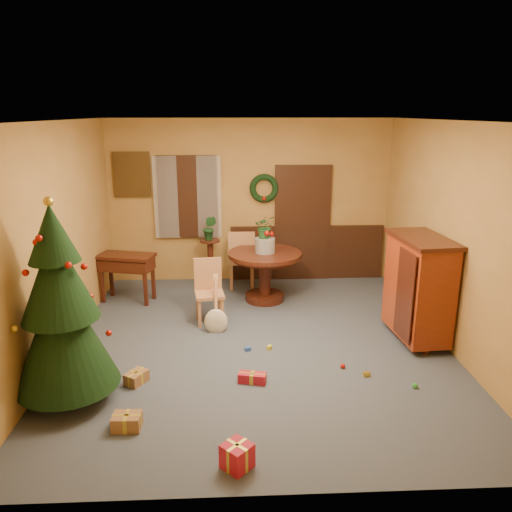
{
  "coord_description": "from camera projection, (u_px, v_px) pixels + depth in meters",
  "views": [
    {
      "loc": [
        -0.31,
        -6.09,
        3.01
      ],
      "look_at": [
        -0.0,
        0.4,
        1.12
      ],
      "focal_mm": 35.0,
      "sensor_mm": 36.0,
      "label": 1
    }
  ],
  "objects": [
    {
      "name": "room_envelope",
      "position": [
        261.0,
        220.0,
        8.99
      ],
      "size": [
        5.5,
        5.5,
        5.5
      ],
      "color": "#333C4A",
      "rests_on": "ground"
    },
    {
      "name": "dining_table",
      "position": [
        265.0,
        267.0,
        8.1
      ],
      "size": [
        1.19,
        1.19,
        0.82
      ],
      "color": "black",
      "rests_on": "floor"
    },
    {
      "name": "urn",
      "position": [
        265.0,
        245.0,
        8.0
      ],
      "size": [
        0.32,
        0.32,
        0.24
      ],
      "primitive_type": "cylinder",
      "color": "slate",
      "rests_on": "dining_table"
    },
    {
      "name": "centerpiece_plant",
      "position": [
        265.0,
        227.0,
        7.91
      ],
      "size": [
        0.34,
        0.29,
        0.37
      ],
      "primitive_type": "imported",
      "color": "#1E4C23",
      "rests_on": "urn"
    },
    {
      "name": "chair_near",
      "position": [
        209.0,
        288.0,
        7.33
      ],
      "size": [
        0.46,
        0.46,
        0.94
      ],
      "color": "#A06B40",
      "rests_on": "floor"
    },
    {
      "name": "chair_far",
      "position": [
        242.0,
        258.0,
        8.67
      ],
      "size": [
        0.46,
        0.46,
        1.05
      ],
      "color": "#A06B40",
      "rests_on": "floor"
    },
    {
      "name": "guitar",
      "position": [
        216.0,
        306.0,
        6.96
      ],
      "size": [
        0.41,
        0.55,
        0.76
      ],
      "primitive_type": null,
      "rotation": [
        -0.49,
        0.0,
        -0.16
      ],
      "color": "beige",
      "rests_on": "floor"
    },
    {
      "name": "plant_stand",
      "position": [
        211.0,
        258.0,
        8.68
      ],
      "size": [
        0.34,
        0.34,
        0.88
      ],
      "color": "black",
      "rests_on": "floor"
    },
    {
      "name": "stand_plant",
      "position": [
        210.0,
        228.0,
        8.53
      ],
      "size": [
        0.28,
        0.25,
        0.43
      ],
      "primitive_type": "imported",
      "rotation": [
        0.0,
        0.0,
        -0.3
      ],
      "color": "#19471E",
      "rests_on": "plant_stand"
    },
    {
      "name": "christmas_tree",
      "position": [
        61.0,
        309.0,
        5.12
      ],
      "size": [
        1.08,
        1.08,
        2.22
      ],
      "color": "#382111",
      "rests_on": "floor"
    },
    {
      "name": "writing_desk",
      "position": [
        127.0,
        266.0,
        8.07
      ],
      "size": [
        0.97,
        0.65,
        0.79
      ],
      "color": "black",
      "rests_on": "floor"
    },
    {
      "name": "sideboard",
      "position": [
        419.0,
        286.0,
        6.63
      ],
      "size": [
        0.69,
        1.17,
        1.44
      ],
      "color": "#541E09",
      "rests_on": "floor"
    },
    {
      "name": "gift_a",
      "position": [
        127.0,
        422.0,
        4.9
      ],
      "size": [
        0.28,
        0.21,
        0.15
      ],
      "color": "brown",
      "rests_on": "floor"
    },
    {
      "name": "gift_b",
      "position": [
        237.0,
        456.0,
        4.35
      ],
      "size": [
        0.32,
        0.32,
        0.23
      ],
      "color": "#A8162A",
      "rests_on": "floor"
    },
    {
      "name": "gift_c",
      "position": [
        136.0,
        378.0,
        5.72
      ],
      "size": [
        0.28,
        0.31,
        0.14
      ],
      "color": "brown",
      "rests_on": "floor"
    },
    {
      "name": "gift_d",
      "position": [
        252.0,
        378.0,
        5.74
      ],
      "size": [
        0.34,
        0.2,
        0.11
      ],
      "color": "#A8162A",
      "rests_on": "floor"
    },
    {
      "name": "toy_a",
      "position": [
        248.0,
        349.0,
        6.5
      ],
      "size": [
        0.09,
        0.07,
        0.05
      ],
      "primitive_type": "cube",
      "rotation": [
        0.0,
        0.0,
        0.35
      ],
      "color": "#2954B3",
      "rests_on": "floor"
    },
    {
      "name": "toy_b",
      "position": [
        415.0,
        386.0,
        5.62
      ],
      "size": [
        0.06,
        0.06,
        0.06
      ],
      "primitive_type": "sphere",
      "color": "green",
      "rests_on": "floor"
    },
    {
      "name": "toy_c",
      "position": [
        269.0,
        347.0,
        6.54
      ],
      "size": [
        0.08,
        0.09,
        0.05
      ],
      "primitive_type": "cube",
      "rotation": [
        0.0,
        0.0,
        1.13
      ],
      "color": "gold",
      "rests_on": "floor"
    },
    {
      "name": "toy_d",
      "position": [
        343.0,
        366.0,
        6.06
      ],
      "size": [
        0.06,
        0.06,
        0.06
      ],
      "primitive_type": "sphere",
      "color": "#AE140B",
      "rests_on": "floor"
    },
    {
      "name": "toy_e",
      "position": [
        367.0,
        374.0,
        5.88
      ],
      "size": [
        0.09,
        0.07,
        0.05
      ],
      "primitive_type": "cube",
      "rotation": [
        0.0,
        0.0,
        0.26
      ],
      "color": "gold",
      "rests_on": "floor"
    }
  ]
}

